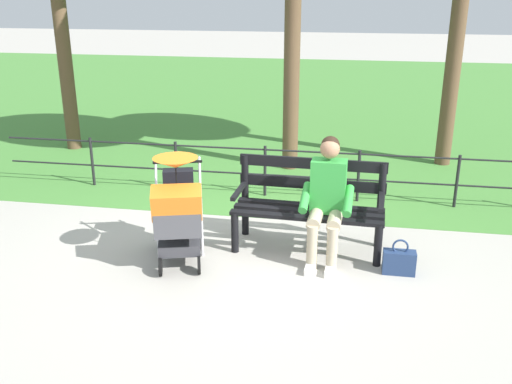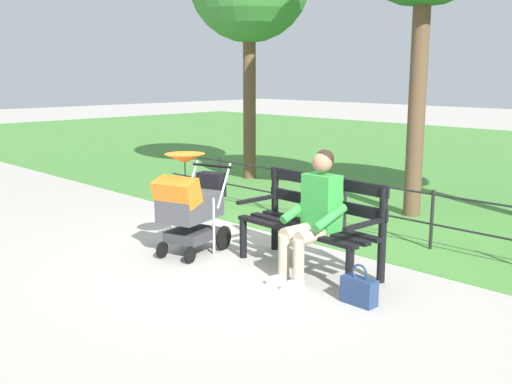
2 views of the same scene
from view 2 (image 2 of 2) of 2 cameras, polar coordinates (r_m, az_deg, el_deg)
The scene contains 6 objects.
ground_plane at distance 6.73m, azimuth 0.07°, elevation -6.04°, with size 60.00×60.00×0.00m, color #ADA89E.
park_bench at distance 6.20m, azimuth 5.50°, elevation -2.57°, with size 1.62×0.66×0.96m.
person_on_bench at distance 5.88m, azimuth 5.56°, elevation -1.82°, with size 0.55×0.74×1.28m.
stroller at distance 6.66m, azimuth -6.35°, elevation -1.02°, with size 0.71×0.98×1.15m.
handbag at distance 5.40m, azimuth 9.82°, elevation -9.24°, with size 0.32×0.14×0.37m.
park_fence at distance 7.64m, azimuth 10.17°, elevation -0.87°, with size 7.47×0.04×0.70m.
Camera 2 is at (-4.60, 4.49, 2.00)m, focal length 41.85 mm.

